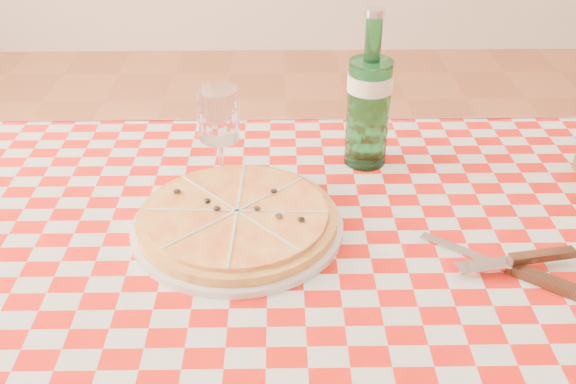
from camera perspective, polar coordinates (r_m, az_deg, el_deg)
name	(u,v)px	position (r m, az deg, el deg)	size (l,w,h in m)	color
dining_table	(301,293)	(1.07, 1.14, -8.95)	(1.20, 0.80, 0.75)	brown
tablecloth	(301,247)	(1.01, 1.19, -4.90)	(1.30, 0.90, 0.01)	#B4130B
pizza_plate	(237,218)	(1.03, -4.53, -2.30)	(0.34, 0.34, 0.04)	#C38041
water_bottle	(369,90)	(1.17, 7.26, 8.97)	(0.08, 0.08, 0.29)	#175F29
wine_glass	(220,137)	(1.13, -6.06, 4.90)	(0.07, 0.07, 0.18)	white
cutlery	(509,263)	(1.00, 19.08, -5.98)	(0.26, 0.22, 0.03)	silver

